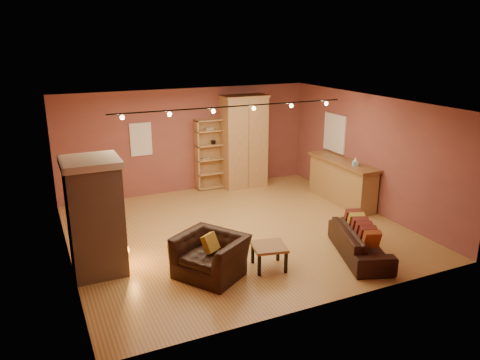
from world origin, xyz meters
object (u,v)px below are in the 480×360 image
loveseat (360,237)px  armchair (210,249)px  coffee_table (269,249)px  fireplace (96,217)px  armoire (244,141)px  bookcase (209,153)px  bar_counter (342,181)px

loveseat → armchair: size_ratio=1.44×
armchair → coffee_table: size_ratio=1.93×
loveseat → fireplace: bearing=92.1°
armchair → armoire: bearing=114.8°
bookcase → armoire: 1.02m
loveseat → coffee_table: size_ratio=2.78×
armoire → bar_counter: bearing=-53.8°
fireplace → armchair: fireplace is taller
fireplace → loveseat: 4.97m
bar_counter → coffee_table: (-3.39, -2.40, -0.18)m
bookcase → bar_counter: (2.64, -2.53, -0.44)m
armchair → coffee_table: armchair is taller
fireplace → loveseat: fireplace is taller
bar_counter → armoire: bearing=126.2°
bookcase → coffee_table: bookcase is taller
bar_counter → coffee_table: bearing=-144.7°
armchair → coffee_table: 1.10m
armoire → bar_counter: size_ratio=1.12×
bar_counter → loveseat: (-1.55, -2.71, -0.17)m
armoire → bar_counter: 2.95m
armchair → loveseat: bearing=46.6°
fireplace → coffee_table: 3.16m
bookcase → armchair: bookcase is taller
fireplace → armchair: (1.78, -0.99, -0.56)m
fireplace → bookcase: (3.60, 3.75, -0.06)m
bookcase → armchair: size_ratio=1.43×
fireplace → loveseat: (4.69, -1.49, -0.67)m
bar_counter → loveseat: bar_counter is taller
loveseat → armoire: bearing=21.3°
fireplace → armchair: size_ratio=1.55×
fireplace → bar_counter: 6.38m
fireplace → bookcase: 5.19m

